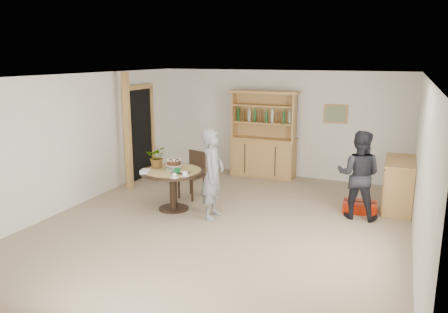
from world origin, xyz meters
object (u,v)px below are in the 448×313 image
Objects in this scene: hutch at (263,148)px; teen_boy at (213,174)px; dining_table at (173,178)px; sideboard at (399,184)px; adult_person at (359,175)px; red_suitcase at (360,207)px; dining_chair at (194,171)px.

hutch is 1.28× the size of teen_boy.
hutch is 3.02m from dining_table.
adult_person is (-0.67, -0.78, 0.31)m from sideboard.
adult_person reaches higher than dining_table.
dining_table is 3.50m from red_suitcase.
teen_boy reaches higher than adult_person.
teen_boy is 1.02× the size of adult_person.
dining_table is 0.75× the size of teen_boy.
hutch is 3.12m from adult_person.
red_suitcase is at bearing 19.89° from dining_table.
sideboard is 0.80× the size of adult_person.
teen_boy is at bearing -154.58° from red_suitcase.
hutch is 2.16× the size of dining_chair.
sideboard is 2.04× the size of red_suitcase.
dining_table is 0.83m from dining_chair.
dining_chair is 0.60× the size of adult_person.
dining_table is at bearing 78.00° from teen_boy.
adult_person is at bearing 15.82° from dining_chair.
teen_boy is 2.81m from red_suitcase.
dining_chair is at bearing 36.54° from teen_boy.
dining_table is 1.27× the size of dining_chair.
adult_person is at bearing 15.19° from dining_table.
sideboard is 3.95m from dining_chair.
hutch is at bearing -5.21° from teen_boy.
teen_boy is (0.00, -3.00, 0.11)m from hutch.
dining_chair is at bearing 88.57° from dining_table.
sideboard is 1.05× the size of dining_table.
hutch is at bearing 157.79° from sideboard.
dining_chair is 0.59× the size of teen_boy.
sideboard is at bearing -127.43° from adult_person.
hutch is at bearing -37.27° from adult_person.
hutch is 1.30× the size of adult_person.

